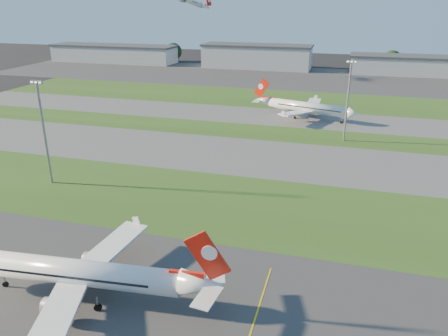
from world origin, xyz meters
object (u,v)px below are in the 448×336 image
(light_mast_west, at_px, (43,126))
(light_mast_centre, at_px, (348,96))
(airliner_taxiing, at_px, (307,108))
(airliner_parked, at_px, (83,274))

(light_mast_west, height_order, light_mast_centre, same)
(light_mast_west, bearing_deg, airliner_taxiing, 55.75)
(airliner_parked, xyz_separation_m, light_mast_west, (-33.50, 37.43, 10.52))
(airliner_taxiing, xyz_separation_m, light_mast_west, (-55.21, -81.10, 10.52))
(airliner_taxiing, relative_size, light_mast_west, 1.48)
(airliner_taxiing, distance_m, light_mast_centre, 30.98)
(airliner_parked, xyz_separation_m, airliner_taxiing, (21.71, 118.53, 0.00))
(airliner_taxiing, relative_size, light_mast_centre, 1.48)
(light_mast_centre, bearing_deg, light_mast_west, -141.34)
(airliner_taxiing, xyz_separation_m, light_mast_centre, (14.79, -25.10, 10.52))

